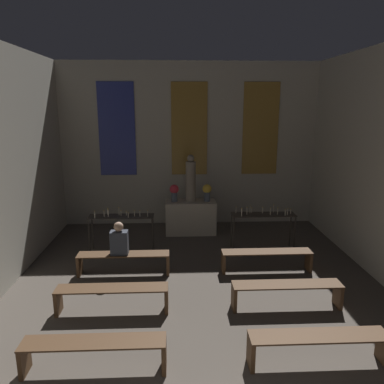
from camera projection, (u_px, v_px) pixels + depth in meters
The scene contains 14 objects.
wall_back at pixel (189, 144), 10.88m from camera, with size 7.60×0.16×4.69m.
altar at pixel (191, 217), 10.38m from camera, with size 1.38×0.63×0.91m.
statue at pixel (191, 180), 10.13m from camera, with size 0.27×0.27×1.29m.
flower_vase_left at pixel (174, 192), 10.19m from camera, with size 0.25×0.25×0.47m.
flower_vase_right at pixel (207, 191), 10.23m from camera, with size 0.25×0.25×0.47m.
candle_rack_left at pixel (121, 221), 8.99m from camera, with size 1.55×0.42×1.10m.
candle_rack_right at pixel (263, 219), 9.14m from camera, with size 1.55×0.42×1.10m.
pew_second_left at pixel (94, 349), 4.98m from camera, with size 1.92×0.36×0.46m.
pew_second_right at pixel (318, 343), 5.11m from camera, with size 1.92×0.36×0.46m.
pew_third_left at pixel (112, 294), 6.42m from camera, with size 1.92×0.36×0.46m.
pew_third_right at pixel (287, 290), 6.55m from camera, with size 1.92×0.36×0.46m.
pew_back_left at pixel (124, 259), 7.86m from camera, with size 1.92×0.36×0.46m.
pew_back_right at pixel (266, 257), 8.00m from camera, with size 1.92×0.36×0.46m.
person_seated at pixel (119, 240), 7.76m from camera, with size 0.36×0.24×0.70m.
Camera 1 is at (-0.41, -1.71, 3.52)m, focal length 35.00 mm.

